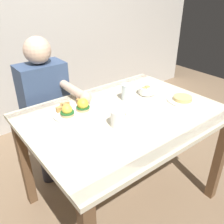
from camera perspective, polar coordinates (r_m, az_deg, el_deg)
The scene contains 10 objects.
ground_plane at distance 1.97m, azimuth 2.43°, elevation -19.40°, with size 6.00×6.00×0.00m, color #7F664C.
back_wall at distance 2.65m, azimuth -20.44°, elevation 23.38°, with size 4.80×0.10×2.60m, color beige.
dining_table at distance 1.56m, azimuth 2.91°, elevation -3.62°, with size 1.20×0.90×0.74m.
eggs_benedict_plate at distance 1.50m, azimuth -8.76°, elevation 0.44°, with size 0.27×0.27×0.09m.
fruit_bowl at distance 1.76m, azimuth 8.17°, elevation 5.06°, with size 0.12×0.12×0.06m.
coffee_mug at distance 1.35m, azimuth 1.42°, elevation -1.38°, with size 0.11×0.08×0.09m.
fork at distance 1.94m, azimuth 10.11°, elevation 6.25°, with size 0.16×0.05×0.00m.
water_glass_near at distance 1.66m, azimuth 3.53°, elevation 4.42°, with size 0.07×0.07×0.11m.
side_plate at distance 1.71m, azimuth 16.23°, elevation 2.82°, with size 0.20×0.20×0.04m.
diner_person at distance 1.89m, azimuth -15.06°, elevation 2.01°, with size 0.34×0.54×1.14m.
Camera 1 is at (-0.88, -0.99, 1.46)m, focal length 38.86 mm.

